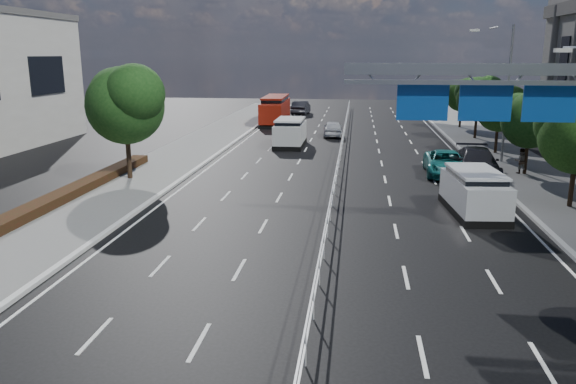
{
  "coord_description": "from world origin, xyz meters",
  "views": [
    {
      "loc": [
        1.03,
        -12.64,
        7.16
      ],
      "look_at": [
        -1.31,
        6.56,
        2.4
      ],
      "focal_mm": 35.0,
      "sensor_mm": 36.0,
      "label": 1
    }
  ],
  "objects_px": {
    "red_bus": "(275,109)",
    "silver_minivan": "(474,192)",
    "near_car_dark": "(301,108)",
    "overhead_gantry": "(506,96)",
    "parked_car_teal": "(446,163)",
    "near_car_silver": "(333,128)",
    "pedestrian_b": "(521,161)",
    "white_minivan": "(290,133)",
    "parked_car_dark": "(477,163)"
  },
  "relations": [
    {
      "from": "red_bus",
      "to": "silver_minivan",
      "type": "relative_size",
      "value": 1.92
    },
    {
      "from": "red_bus",
      "to": "near_car_dark",
      "type": "xyz_separation_m",
      "value": [
        1.77,
        9.47,
        -0.69
      ]
    },
    {
      "from": "overhead_gantry",
      "to": "parked_car_teal",
      "type": "xyz_separation_m",
      "value": [
        -0.24,
        11.64,
        -4.88
      ]
    },
    {
      "from": "near_car_dark",
      "to": "parked_car_teal",
      "type": "bearing_deg",
      "value": 112.74
    },
    {
      "from": "near_car_silver",
      "to": "pedestrian_b",
      "type": "xyz_separation_m",
      "value": [
        11.99,
        -15.35,
        0.2
      ]
    },
    {
      "from": "near_car_silver",
      "to": "silver_minivan",
      "type": "height_order",
      "value": "silver_minivan"
    },
    {
      "from": "white_minivan",
      "to": "near_car_silver",
      "type": "distance_m",
      "value": 6.77
    },
    {
      "from": "silver_minivan",
      "to": "white_minivan",
      "type": "bearing_deg",
      "value": 115.17
    },
    {
      "from": "near_car_dark",
      "to": "parked_car_teal",
      "type": "xyz_separation_m",
      "value": [
        12.23,
        -33.96,
        -0.1
      ]
    },
    {
      "from": "overhead_gantry",
      "to": "white_minivan",
      "type": "relative_size",
      "value": 2.01
    },
    {
      "from": "red_bus",
      "to": "pedestrian_b",
      "type": "height_order",
      "value": "red_bus"
    },
    {
      "from": "silver_minivan",
      "to": "red_bus",
      "type": "bearing_deg",
      "value": 107.86
    },
    {
      "from": "red_bus",
      "to": "near_car_silver",
      "type": "relative_size",
      "value": 2.35
    },
    {
      "from": "overhead_gantry",
      "to": "parked_car_dark",
      "type": "bearing_deg",
      "value": 82.32
    },
    {
      "from": "overhead_gantry",
      "to": "parked_car_dark",
      "type": "relative_size",
      "value": 1.8
    },
    {
      "from": "white_minivan",
      "to": "pedestrian_b",
      "type": "distance_m",
      "value": 17.79
    },
    {
      "from": "near_car_silver",
      "to": "silver_minivan",
      "type": "xyz_separation_m",
      "value": [
        7.54,
        -24.27,
        0.3
      ]
    },
    {
      "from": "near_car_dark",
      "to": "silver_minivan",
      "type": "bearing_deg",
      "value": 109.0
    },
    {
      "from": "white_minivan",
      "to": "silver_minivan",
      "type": "bearing_deg",
      "value": -59.55
    },
    {
      "from": "white_minivan",
      "to": "pedestrian_b",
      "type": "height_order",
      "value": "white_minivan"
    },
    {
      "from": "white_minivan",
      "to": "parked_car_teal",
      "type": "distance_m",
      "value": 14.48
    },
    {
      "from": "overhead_gantry",
      "to": "red_bus",
      "type": "height_order",
      "value": "overhead_gantry"
    },
    {
      "from": "white_minivan",
      "to": "parked_car_teal",
      "type": "height_order",
      "value": "white_minivan"
    },
    {
      "from": "near_car_silver",
      "to": "parked_car_dark",
      "type": "bearing_deg",
      "value": 117.63
    },
    {
      "from": "parked_car_dark",
      "to": "pedestrian_b",
      "type": "bearing_deg",
      "value": 13.62
    },
    {
      "from": "silver_minivan",
      "to": "parked_car_teal",
      "type": "xyz_separation_m",
      "value": [
        0.0,
        8.52,
        -0.28
      ]
    },
    {
      "from": "pedestrian_b",
      "to": "parked_car_teal",
      "type": "bearing_deg",
      "value": 5.03
    },
    {
      "from": "overhead_gantry",
      "to": "pedestrian_b",
      "type": "distance_m",
      "value": 13.6
    },
    {
      "from": "red_bus",
      "to": "parked_car_teal",
      "type": "distance_m",
      "value": 28.22
    },
    {
      "from": "near_car_dark",
      "to": "white_minivan",
      "type": "bearing_deg",
      "value": 96.61
    },
    {
      "from": "red_bus",
      "to": "silver_minivan",
      "type": "height_order",
      "value": "red_bus"
    },
    {
      "from": "near_car_silver",
      "to": "near_car_dark",
      "type": "relative_size",
      "value": 0.83
    },
    {
      "from": "overhead_gantry",
      "to": "near_car_silver",
      "type": "height_order",
      "value": "overhead_gantry"
    },
    {
      "from": "overhead_gantry",
      "to": "parked_car_dark",
      "type": "xyz_separation_m",
      "value": [
        1.56,
        11.56,
        -4.78
      ]
    },
    {
      "from": "parked_car_teal",
      "to": "pedestrian_b",
      "type": "relative_size",
      "value": 3.43
    },
    {
      "from": "red_bus",
      "to": "silver_minivan",
      "type": "bearing_deg",
      "value": -68.55
    },
    {
      "from": "parked_car_teal",
      "to": "pedestrian_b",
      "type": "distance_m",
      "value": 4.47
    },
    {
      "from": "overhead_gantry",
      "to": "near_car_dark",
      "type": "height_order",
      "value": "overhead_gantry"
    },
    {
      "from": "red_bus",
      "to": "parked_car_dark",
      "type": "height_order",
      "value": "red_bus"
    },
    {
      "from": "white_minivan",
      "to": "near_car_silver",
      "type": "relative_size",
      "value": 1.23
    },
    {
      "from": "white_minivan",
      "to": "parked_car_dark",
      "type": "distance_m",
      "value": 15.9
    },
    {
      "from": "near_car_dark",
      "to": "parked_car_teal",
      "type": "distance_m",
      "value": 36.1
    },
    {
      "from": "near_car_dark",
      "to": "silver_minivan",
      "type": "distance_m",
      "value": 44.21
    },
    {
      "from": "near_car_dark",
      "to": "pedestrian_b",
      "type": "bearing_deg",
      "value": 119.37
    },
    {
      "from": "overhead_gantry",
      "to": "near_car_silver",
      "type": "xyz_separation_m",
      "value": [
        -7.78,
        27.39,
        -4.9
      ]
    },
    {
      "from": "near_car_silver",
      "to": "pedestrian_b",
      "type": "relative_size",
      "value": 2.72
    },
    {
      "from": "overhead_gantry",
      "to": "red_bus",
      "type": "bearing_deg",
      "value": 111.51
    },
    {
      "from": "white_minivan",
      "to": "parked_car_teal",
      "type": "relative_size",
      "value": 0.98
    },
    {
      "from": "near_car_dark",
      "to": "silver_minivan",
      "type": "xyz_separation_m",
      "value": [
        12.23,
        -42.48,
        0.18
      ]
    },
    {
      "from": "near_car_silver",
      "to": "red_bus",
      "type": "bearing_deg",
      "value": -56.47
    }
  ]
}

